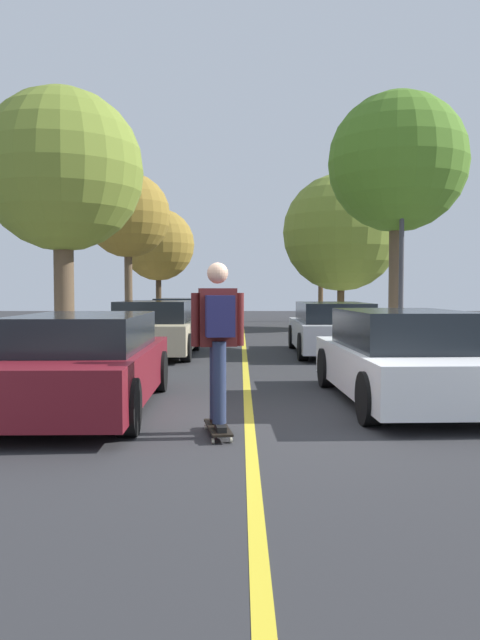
# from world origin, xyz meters

# --- Properties ---
(ground) EXTENTS (80.00, 80.00, 0.00)m
(ground) POSITION_xyz_m (0.00, 0.00, 0.00)
(ground) COLOR #2D2D30
(center_line) EXTENTS (0.12, 39.20, 0.01)m
(center_line) POSITION_xyz_m (0.00, 4.00, 0.00)
(center_line) COLOR gold
(center_line) RESTS_ON ground
(parked_car_left_nearest) EXTENTS (1.92, 4.39, 1.28)m
(parked_car_left_nearest) POSITION_xyz_m (-2.18, 1.16, 0.63)
(parked_car_left_nearest) COLOR maroon
(parked_car_left_nearest) RESTS_ON ground
(parked_car_left_near) EXTENTS (1.97, 4.03, 1.33)m
(parked_car_left_near) POSITION_xyz_m (-2.18, 7.93, 0.65)
(parked_car_left_near) COLOR #BCAD89
(parked_car_left_near) RESTS_ON ground
(parked_car_left_far) EXTENTS (1.98, 4.34, 1.31)m
(parked_car_left_far) POSITION_xyz_m (-2.18, 14.53, 0.65)
(parked_car_left_far) COLOR #B7B7BC
(parked_car_left_far) RESTS_ON ground
(parked_car_right_nearest) EXTENTS (1.97, 4.33, 1.31)m
(parked_car_right_nearest) POSITION_xyz_m (2.18, 1.69, 0.64)
(parked_car_right_nearest) COLOR white
(parked_car_right_nearest) RESTS_ON ground
(parked_car_right_near) EXTENTS (1.97, 4.39, 1.29)m
(parked_car_right_near) POSITION_xyz_m (2.18, 8.27, 0.65)
(parked_car_right_near) COLOR #B7B7BC
(parked_car_right_near) RESTS_ON ground
(street_tree_left_nearest) EXTENTS (3.56, 3.56, 5.88)m
(street_tree_left_nearest) POSITION_xyz_m (-4.02, 6.66, 4.21)
(street_tree_left_nearest) COLOR brown
(street_tree_left_nearest) RESTS_ON sidewalk_left
(street_tree_left_near) EXTENTS (2.95, 2.95, 5.55)m
(street_tree_left_near) POSITION_xyz_m (-4.02, 14.53, 4.19)
(street_tree_left_near) COLOR brown
(street_tree_left_near) RESTS_ON sidewalk_left
(street_tree_left_far) EXTENTS (3.45, 3.45, 5.36)m
(street_tree_left_far) POSITION_xyz_m (-4.02, 22.45, 3.77)
(street_tree_left_far) COLOR #3D2D1E
(street_tree_left_far) RESTS_ON sidewalk_left
(street_tree_right_nearest) EXTENTS (3.64, 3.64, 6.64)m
(street_tree_right_nearest) POSITION_xyz_m (4.02, 9.29, 4.92)
(street_tree_right_nearest) COLOR brown
(street_tree_right_nearest) RESTS_ON sidewalk_right
(street_tree_right_near) EXTENTS (4.77, 4.77, 6.19)m
(street_tree_right_near) POSITION_xyz_m (4.02, 18.15, 3.94)
(street_tree_right_near) COLOR #4C3823
(street_tree_right_near) RESTS_ON sidewalk_right
(street_tree_right_far) EXTENTS (3.19, 3.19, 6.80)m
(street_tree_right_far) POSITION_xyz_m (4.02, 24.43, 5.32)
(street_tree_right_far) COLOR #4C3823
(street_tree_right_far) RESTS_ON sidewalk_right
(streetlamp) EXTENTS (0.36, 0.24, 5.55)m
(streetlamp) POSITION_xyz_m (3.93, 8.44, 3.32)
(streetlamp) COLOR #38383D
(streetlamp) RESTS_ON sidewalk_right
(skateboard) EXTENTS (0.36, 0.86, 0.10)m
(skateboard) POSITION_xyz_m (-0.36, -0.28, 0.09)
(skateboard) COLOR black
(skateboard) RESTS_ON ground
(skateboarder) EXTENTS (0.59, 0.71, 1.79)m
(skateboarder) POSITION_xyz_m (-0.35, -0.31, 1.13)
(skateboarder) COLOR black
(skateboarder) RESTS_ON skateboard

